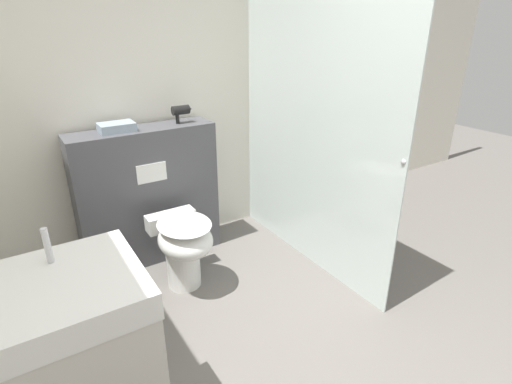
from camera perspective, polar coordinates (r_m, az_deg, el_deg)
wall_back at (r=3.31m, az=-12.29°, el=13.33°), size 8.00×0.06×2.50m
partition_panel at (r=3.22m, az=-15.09°, el=-0.51°), size 1.07×0.29×1.07m
shower_glass at (r=2.95m, az=7.94°, el=9.46°), size 0.04×1.70×2.20m
toilet at (r=2.86m, az=-10.34°, el=-7.42°), size 0.36×0.54×0.55m
sink_vanity at (r=1.86m, az=-23.64°, el=-23.86°), size 0.55×0.52×1.12m
hair_drier at (r=3.13m, az=-10.65°, el=11.36°), size 0.16×0.07×0.13m
folded_towel at (r=3.01m, az=-19.29°, el=8.74°), size 0.24×0.17×0.06m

